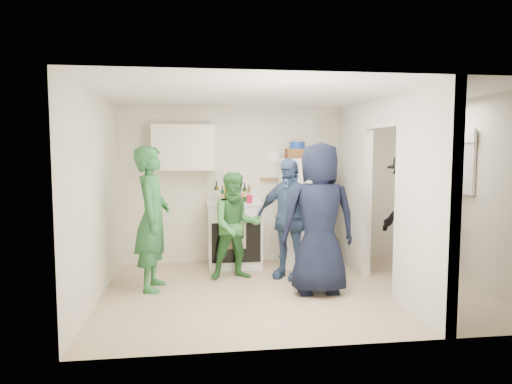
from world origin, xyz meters
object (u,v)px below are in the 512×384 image
fridge (303,212)px  person_nook (410,215)px  person_green_center (236,226)px  person_navy (319,219)px  blue_bowl (297,145)px  wicker_basket (297,154)px  stove (234,234)px  yellow_cup_stack_top (319,150)px  person_denim (288,218)px  person_green_left (153,218)px

fridge → person_nook: (1.32, -0.95, 0.06)m
person_green_center → person_navy: (0.97, -0.80, 0.20)m
blue_bowl → person_green_center: 1.71m
wicker_basket → stove: bearing=-178.9°
person_green_center → person_navy: size_ratio=0.79×
blue_bowl → yellow_cup_stack_top: blue_bowl is taller
person_denim → stove: bearing=169.9°
person_green_center → person_denim: size_ratio=0.88×
person_green_center → person_navy: bearing=-46.4°
yellow_cup_stack_top → person_denim: size_ratio=0.15×
wicker_basket → person_nook: wicker_basket is taller
wicker_basket → person_denim: 1.24m
blue_bowl → person_denim: blue_bowl is taller
wicker_basket → person_nook: bearing=-35.1°
fridge → wicker_basket: 0.92m
yellow_cup_stack_top → person_navy: (-0.38, -1.39, -0.85)m
person_green_center → person_nook: person_nook is taller
fridge → person_navy: (-0.16, -1.49, 0.11)m
fridge → yellow_cup_stack_top: yellow_cup_stack_top is taller
person_denim → person_navy: (0.24, -0.75, 0.10)m
blue_bowl → person_green_left: blue_bowl is taller
stove → fridge: bearing=-1.6°
blue_bowl → person_green_center: blue_bowl is taller
person_green_left → person_navy: (2.09, -0.47, 0.02)m
stove → person_navy: size_ratio=0.53×
stove → person_navy: bearing=-58.4°
person_navy → wicker_basket: bearing=-90.2°
wicker_basket → person_green_center: (-1.03, -0.74, -1.01)m
person_denim → wicker_basket: bearing=107.1°
yellow_cup_stack_top → person_green_center: (-1.35, -0.59, -1.06)m
yellow_cup_stack_top → person_green_left: bearing=-159.4°
wicker_basket → person_green_left: bearing=-153.4°
person_green_left → person_nook: bearing=-82.6°
person_navy → person_green_center: bearing=-37.5°
yellow_cup_stack_top → person_green_left: yellow_cup_stack_top is taller
stove → person_denim: person_denim is taller
wicker_basket → person_navy: (-0.06, -1.54, -0.80)m
stove → person_denim: size_ratio=0.59×
blue_bowl → person_navy: 1.80m
fridge → person_green_center: (-1.13, -0.69, -0.09)m
blue_bowl → person_denim: 1.34m
person_green_left → fridge: bearing=-59.3°
fridge → person_denim: (-0.40, -0.74, 0.01)m
person_navy → yellow_cup_stack_top: bearing=-103.3°
fridge → person_nook: bearing=-35.7°
wicker_basket → person_green_left: (-2.15, -1.08, -0.83)m
stove → person_green_center: 0.76m
fridge → person_nook: 1.62m
blue_bowl → person_navy: (-0.06, -1.54, -0.93)m
person_green_left → person_navy: bearing=-96.4°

